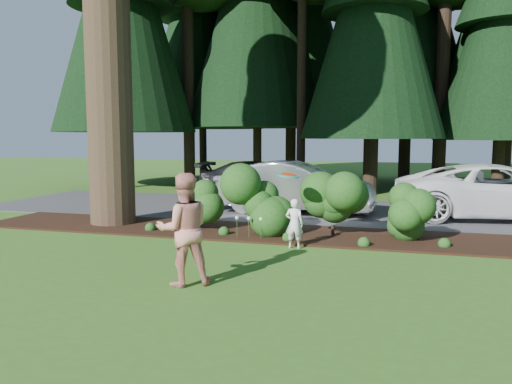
% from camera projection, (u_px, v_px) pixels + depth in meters
% --- Properties ---
extents(ground, '(80.00, 80.00, 0.00)m').
position_uv_depth(ground, '(228.00, 265.00, 9.63)').
color(ground, '#3B5E1B').
rests_on(ground, ground).
extents(mulch_bed, '(16.00, 2.50, 0.05)m').
position_uv_depth(mulch_bed, '(270.00, 233.00, 12.73)').
color(mulch_bed, black).
rests_on(mulch_bed, ground).
extents(driveway, '(22.00, 6.00, 0.03)m').
position_uv_depth(driveway, '(301.00, 210.00, 16.80)').
color(driveway, '#38383A').
rests_on(driveway, ground).
extents(shrub_row, '(6.53, 1.60, 1.61)m').
position_uv_depth(shrub_row, '(299.00, 204.00, 12.33)').
color(shrub_row, '#1D4615').
rests_on(shrub_row, ground).
extents(lily_cluster, '(0.69, 0.09, 0.57)m').
position_uv_depth(lily_cluster, '(249.00, 219.00, 11.95)').
color(lily_cluster, '#1D4615').
rests_on(lily_cluster, ground).
extents(car_silver_wagon, '(5.07, 1.94, 1.65)m').
position_uv_depth(car_silver_wagon, '(295.00, 187.00, 15.93)').
color(car_silver_wagon, '#BCBCC1').
rests_on(car_silver_wagon, driveway).
extents(car_white_suv, '(6.16, 3.45, 1.63)m').
position_uv_depth(car_white_suv, '(498.00, 192.00, 14.80)').
color(car_white_suv, white).
rests_on(car_white_suv, driveway).
extents(car_dark_suv, '(5.17, 2.32, 1.47)m').
position_uv_depth(car_dark_suv, '(263.00, 180.00, 19.43)').
color(car_dark_suv, black).
rests_on(car_dark_suv, driveway).
extents(child, '(0.41, 0.28, 1.11)m').
position_uv_depth(child, '(294.00, 224.00, 11.03)').
color(child, white).
rests_on(child, ground).
extents(adult, '(1.15, 1.09, 1.88)m').
position_uv_depth(adult, '(184.00, 229.00, 8.29)').
color(adult, red).
rests_on(adult, ground).
extents(frisbee, '(0.52, 0.51, 0.13)m').
position_uv_depth(frisbee, '(288.00, 175.00, 11.29)').
color(frisbee, teal).
rests_on(frisbee, ground).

